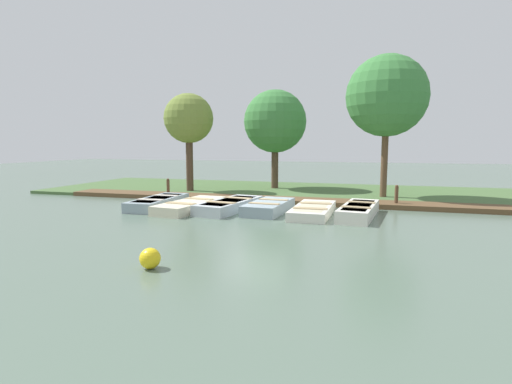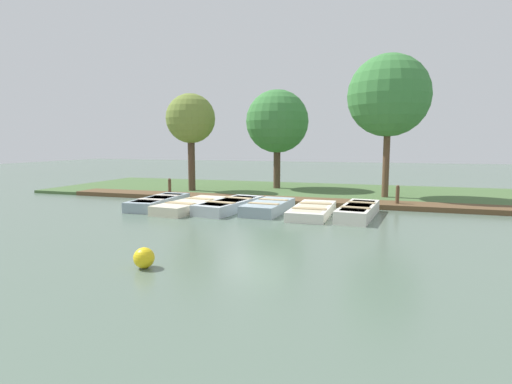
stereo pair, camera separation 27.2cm
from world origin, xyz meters
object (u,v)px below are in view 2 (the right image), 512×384
rowboat_3 (269,207)px  park_tree_center (389,96)px  rowboat_4 (312,210)px  buoy (144,258)px  mooring_post_near (170,188)px  park_tree_left (277,122)px  park_tree_far_left (191,120)px  rowboat_2 (230,205)px  mooring_post_far (397,197)px  rowboat_1 (191,205)px  rowboat_5 (358,211)px  rowboat_0 (159,202)px

rowboat_3 → park_tree_center: 7.44m
rowboat_4 → park_tree_center: park_tree_center is taller
rowboat_4 → buoy: bearing=-17.1°
mooring_post_near → park_tree_left: size_ratio=0.17×
rowboat_4 → park_tree_left: park_tree_left is taller
park_tree_far_left → rowboat_2: bearing=40.9°
rowboat_3 → mooring_post_far: 5.06m
rowboat_4 → park_tree_far_left: 8.76m
park_tree_center → rowboat_3: bearing=-41.4°
rowboat_3 → park_tree_left: (-6.56, -1.41, 3.39)m
rowboat_3 → park_tree_center: (-4.56, 4.02, 4.29)m
buoy → rowboat_2: bearing=-172.7°
mooring_post_near → park_tree_left: bearing=136.7°
rowboat_1 → park_tree_far_left: 6.20m
rowboat_5 → buoy: rowboat_5 is taller
rowboat_3 → rowboat_2: bearing=-83.6°
rowboat_5 → mooring_post_near: (-2.39, -8.53, 0.24)m
rowboat_5 → rowboat_4: bearing=-81.7°
rowboat_1 → rowboat_3: (-0.41, 2.92, 0.02)m
rowboat_2 → mooring_post_far: size_ratio=3.92×
rowboat_5 → park_tree_center: bearing=175.6°
mooring_post_far → park_tree_center: size_ratio=0.14×
rowboat_2 → mooring_post_far: mooring_post_far is taller
park_tree_far_left → park_tree_center: size_ratio=0.78×
rowboat_1 → rowboat_4: 4.55m
park_tree_left → rowboat_5: bearing=34.7°
rowboat_4 → park_tree_left: bearing=-155.0°
rowboat_2 → buoy: 7.02m
rowboat_3 → rowboat_5: bearing=93.1°
rowboat_2 → rowboat_5: 4.64m
rowboat_0 → rowboat_2: (-0.07, 2.95, 0.00)m
rowboat_1 → park_tree_center: size_ratio=0.56×
rowboat_1 → mooring_post_near: 3.70m
rowboat_4 → rowboat_2: bearing=-89.9°
buoy → park_tree_left: bearing=-176.6°
rowboat_2 → rowboat_4: bearing=98.7°
rowboat_2 → park_tree_left: bearing=-171.5°
rowboat_5 → park_tree_left: 8.70m
mooring_post_near → buoy: (9.39, 4.78, -0.24)m
rowboat_1 → rowboat_2: bearing=110.0°
rowboat_2 → buoy: (6.97, 0.89, 0.01)m
rowboat_5 → buoy: 7.94m
rowboat_2 → rowboat_3: 1.48m
mooring_post_far → rowboat_1: bearing=-69.5°
rowboat_1 → mooring_post_far: bearing=117.2°
park_tree_center → rowboat_0: bearing=-60.9°
rowboat_3 → rowboat_1: bearing=-78.3°
rowboat_4 → mooring_post_near: mooring_post_near is taller
rowboat_3 → mooring_post_near: size_ratio=3.20×
rowboat_3 → mooring_post_far: mooring_post_far is taller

